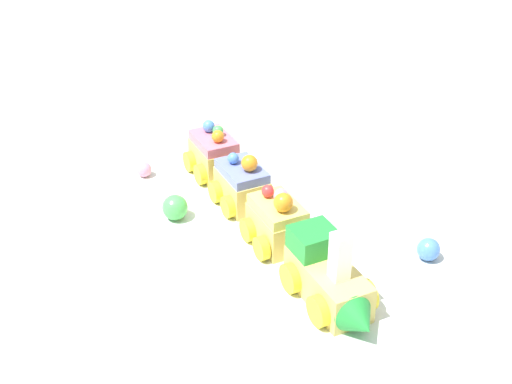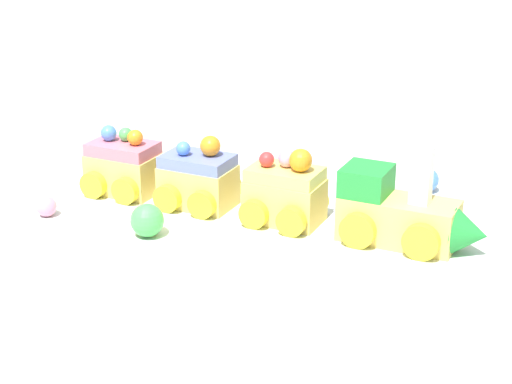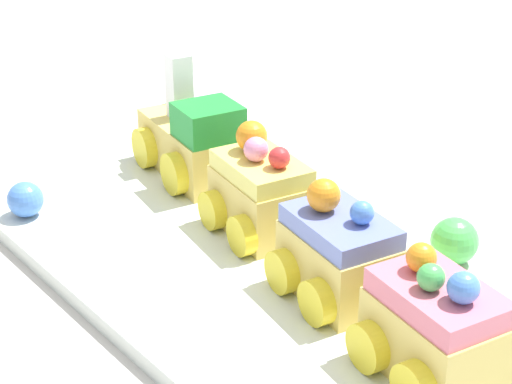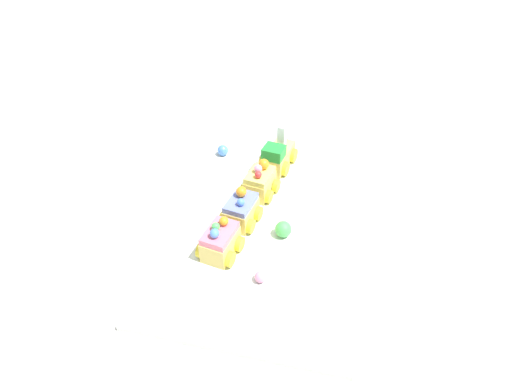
{
  "view_description": "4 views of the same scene",
  "coord_description": "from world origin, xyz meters",
  "px_view_note": "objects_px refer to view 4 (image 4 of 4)",
  "views": [
    {
      "loc": [
        0.55,
        -0.38,
        0.49
      ],
      "look_at": [
        -0.03,
        0.04,
        0.05
      ],
      "focal_mm": 50.0,
      "sensor_mm": 36.0,
      "label": 1
    },
    {
      "loc": [
        0.2,
        -0.7,
        0.33
      ],
      "look_at": [
        0.0,
        -0.02,
        0.06
      ],
      "focal_mm": 60.0,
      "sensor_mm": 36.0,
      "label": 2
    },
    {
      "loc": [
        -0.39,
        0.36,
        0.29
      ],
      "look_at": [
        0.02,
        0.04,
        0.04
      ],
      "focal_mm": 60.0,
      "sensor_mm": 36.0,
      "label": 3
    },
    {
      "loc": [
        -0.62,
        -0.1,
        0.53
      ],
      "look_at": [
        -0.0,
        0.04,
        0.03
      ],
      "focal_mm": 28.0,
      "sensor_mm": 36.0,
      "label": 4
    }
  ],
  "objects_px": {
    "cake_train_locomotive": "(279,154)",
    "cake_car_blueberry": "(241,211)",
    "gumball_pink": "(261,277)",
    "gumball_blue": "(223,150)",
    "cake_car_strawberry": "(220,242)",
    "gumball_green": "(283,229)",
    "cake_car_lemon": "(260,183)"
  },
  "relations": [
    {
      "from": "cake_train_locomotive",
      "to": "gumball_blue",
      "type": "height_order",
      "value": "cake_train_locomotive"
    },
    {
      "from": "cake_train_locomotive",
      "to": "gumball_blue",
      "type": "bearing_deg",
      "value": 96.74
    },
    {
      "from": "cake_car_blueberry",
      "to": "cake_car_strawberry",
      "type": "xyz_separation_m",
      "value": [
        -0.09,
        0.01,
        0.0
      ]
    },
    {
      "from": "cake_train_locomotive",
      "to": "cake_car_blueberry",
      "type": "bearing_deg",
      "value": 179.98
    },
    {
      "from": "gumball_pink",
      "to": "gumball_blue",
      "type": "relative_size",
      "value": 0.78
    },
    {
      "from": "cake_car_lemon",
      "to": "gumball_green",
      "type": "bearing_deg",
      "value": -138.88
    },
    {
      "from": "cake_car_strawberry",
      "to": "gumball_green",
      "type": "xyz_separation_m",
      "value": [
        0.07,
        -0.1,
        -0.01
      ]
    },
    {
      "from": "gumball_pink",
      "to": "cake_car_strawberry",
      "type": "bearing_deg",
      "value": 60.65
    },
    {
      "from": "gumball_blue",
      "to": "gumball_green",
      "type": "relative_size",
      "value": 0.83
    },
    {
      "from": "gumball_blue",
      "to": "gumball_green",
      "type": "bearing_deg",
      "value": -141.66
    },
    {
      "from": "cake_train_locomotive",
      "to": "gumball_green",
      "type": "bearing_deg",
      "value": -158.13
    },
    {
      "from": "cake_train_locomotive",
      "to": "gumball_green",
      "type": "relative_size",
      "value": 4.4
    },
    {
      "from": "gumball_pink",
      "to": "gumball_green",
      "type": "relative_size",
      "value": 0.65
    },
    {
      "from": "cake_car_blueberry",
      "to": "gumball_green",
      "type": "distance_m",
      "value": 0.09
    },
    {
      "from": "gumball_pink",
      "to": "gumball_green",
      "type": "distance_m",
      "value": 0.11
    },
    {
      "from": "gumball_pink",
      "to": "gumball_blue",
      "type": "xyz_separation_m",
      "value": [
        0.35,
        0.17,
        0.0
      ]
    },
    {
      "from": "cake_car_strawberry",
      "to": "gumball_blue",
      "type": "height_order",
      "value": "cake_car_strawberry"
    },
    {
      "from": "cake_car_lemon",
      "to": "cake_train_locomotive",
      "type": "bearing_deg",
      "value": 0.02
    },
    {
      "from": "cake_car_blueberry",
      "to": "gumball_blue",
      "type": "bearing_deg",
      "value": 34.86
    },
    {
      "from": "cake_car_blueberry",
      "to": "gumball_green",
      "type": "xyz_separation_m",
      "value": [
        -0.02,
        -0.08,
        -0.01
      ]
    },
    {
      "from": "cake_train_locomotive",
      "to": "cake_car_blueberry",
      "type": "distance_m",
      "value": 0.21
    },
    {
      "from": "gumball_pink",
      "to": "gumball_blue",
      "type": "height_order",
      "value": "gumball_blue"
    },
    {
      "from": "cake_car_lemon",
      "to": "gumball_blue",
      "type": "distance_m",
      "value": 0.17
    },
    {
      "from": "cake_car_lemon",
      "to": "gumball_blue",
      "type": "xyz_separation_m",
      "value": [
        0.12,
        0.12,
        -0.01
      ]
    },
    {
      "from": "cake_car_lemon",
      "to": "cake_car_blueberry",
      "type": "height_order",
      "value": "cake_car_lemon"
    },
    {
      "from": "cake_car_lemon",
      "to": "cake_car_blueberry",
      "type": "xyz_separation_m",
      "value": [
        -0.09,
        0.02,
        -0.0
      ]
    },
    {
      "from": "cake_car_strawberry",
      "to": "gumball_pink",
      "type": "xyz_separation_m",
      "value": [
        -0.05,
        -0.08,
        -0.02
      ]
    },
    {
      "from": "cake_car_lemon",
      "to": "gumball_pink",
      "type": "height_order",
      "value": "cake_car_lemon"
    },
    {
      "from": "cake_car_lemon",
      "to": "cake_car_strawberry",
      "type": "xyz_separation_m",
      "value": [
        -0.18,
        0.03,
        -0.0
      ]
    },
    {
      "from": "cake_car_strawberry",
      "to": "gumball_pink",
      "type": "bearing_deg",
      "value": -109.66
    },
    {
      "from": "gumball_green",
      "to": "gumball_pink",
      "type": "bearing_deg",
      "value": 170.96
    },
    {
      "from": "cake_car_blueberry",
      "to": "cake_car_strawberry",
      "type": "relative_size",
      "value": 1.0
    }
  ]
}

